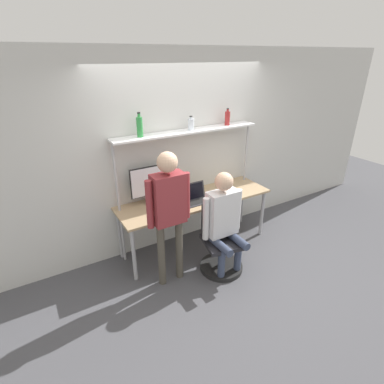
{
  "coord_description": "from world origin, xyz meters",
  "views": [
    {
      "loc": [
        -1.94,
        -2.85,
        2.6
      ],
      "look_at": [
        -0.32,
        -0.1,
        1.12
      ],
      "focal_mm": 28.0,
      "sensor_mm": 36.0,
      "label": 1
    }
  ],
  "objects_px": {
    "monitor": "(151,183)",
    "cell_phone": "(212,197)",
    "person_seated": "(224,216)",
    "laptop": "(195,196)",
    "bottle_clear": "(191,124)",
    "office_chair": "(221,250)",
    "bottle_red": "(227,118)",
    "bottle_green": "(140,127)",
    "person_standing": "(169,204)"
  },
  "relations": [
    {
      "from": "office_chair",
      "to": "laptop",
      "type": "bearing_deg",
      "value": 97.01
    },
    {
      "from": "office_chair",
      "to": "monitor",
      "type": "bearing_deg",
      "value": 127.22
    },
    {
      "from": "bottle_green",
      "to": "bottle_red",
      "type": "xyz_separation_m",
      "value": [
        1.3,
        0.0,
        -0.03
      ]
    },
    {
      "from": "bottle_red",
      "to": "monitor",
      "type": "bearing_deg",
      "value": -179.46
    },
    {
      "from": "laptop",
      "to": "office_chair",
      "type": "height_order",
      "value": "laptop"
    },
    {
      "from": "monitor",
      "to": "cell_phone",
      "type": "bearing_deg",
      "value": -18.19
    },
    {
      "from": "laptop",
      "to": "bottle_green",
      "type": "height_order",
      "value": "bottle_green"
    },
    {
      "from": "monitor",
      "to": "bottle_red",
      "type": "distance_m",
      "value": 1.41
    },
    {
      "from": "monitor",
      "to": "cell_phone",
      "type": "distance_m",
      "value": 0.9
    },
    {
      "from": "laptop",
      "to": "bottle_green",
      "type": "distance_m",
      "value": 1.18
    },
    {
      "from": "person_seated",
      "to": "bottle_clear",
      "type": "bearing_deg",
      "value": 88.05
    },
    {
      "from": "person_standing",
      "to": "bottle_clear",
      "type": "height_order",
      "value": "bottle_clear"
    },
    {
      "from": "monitor",
      "to": "office_chair",
      "type": "relative_size",
      "value": 0.62
    },
    {
      "from": "monitor",
      "to": "person_seated",
      "type": "xyz_separation_m",
      "value": [
        0.59,
        -0.83,
        -0.27
      ]
    },
    {
      "from": "laptop",
      "to": "bottle_red",
      "type": "relative_size",
      "value": 1.51
    },
    {
      "from": "person_standing",
      "to": "laptop",
      "type": "bearing_deg",
      "value": 35.94
    },
    {
      "from": "bottle_clear",
      "to": "person_standing",
      "type": "bearing_deg",
      "value": -135.1
    },
    {
      "from": "bottle_clear",
      "to": "office_chair",
      "type": "bearing_deg",
      "value": -91.45
    },
    {
      "from": "bottle_green",
      "to": "bottle_clear",
      "type": "height_order",
      "value": "bottle_green"
    },
    {
      "from": "office_chair",
      "to": "person_seated",
      "type": "xyz_separation_m",
      "value": [
        -0.01,
        -0.05,
        0.52
      ]
    },
    {
      "from": "monitor",
      "to": "bottle_green",
      "type": "distance_m",
      "value": 0.75
    },
    {
      "from": "bottle_red",
      "to": "bottle_clear",
      "type": "xyz_separation_m",
      "value": [
        -0.59,
        0.0,
        -0.02
      ]
    },
    {
      "from": "bottle_clear",
      "to": "bottle_red",
      "type": "bearing_deg",
      "value": -0.0
    },
    {
      "from": "cell_phone",
      "to": "office_chair",
      "type": "distance_m",
      "value": 0.76
    },
    {
      "from": "bottle_red",
      "to": "cell_phone",
      "type": "bearing_deg",
      "value": -145.71
    },
    {
      "from": "laptop",
      "to": "person_seated",
      "type": "height_order",
      "value": "person_seated"
    },
    {
      "from": "person_seated",
      "to": "office_chair",
      "type": "bearing_deg",
      "value": 79.26
    },
    {
      "from": "office_chair",
      "to": "person_standing",
      "type": "xyz_separation_m",
      "value": [
        -0.67,
        0.11,
        0.8
      ]
    },
    {
      "from": "monitor",
      "to": "person_standing",
      "type": "xyz_separation_m",
      "value": [
        -0.07,
        -0.68,
        0.01
      ]
    },
    {
      "from": "laptop",
      "to": "person_standing",
      "type": "bearing_deg",
      "value": -144.06
    },
    {
      "from": "bottle_green",
      "to": "person_standing",
      "type": "bearing_deg",
      "value": -88.66
    },
    {
      "from": "person_seated",
      "to": "laptop",
      "type": "bearing_deg",
      "value": 95.66
    },
    {
      "from": "laptop",
      "to": "bottle_green",
      "type": "bearing_deg",
      "value": 157.95
    },
    {
      "from": "person_standing",
      "to": "bottle_red",
      "type": "distance_m",
      "value": 1.62
    },
    {
      "from": "laptop",
      "to": "cell_phone",
      "type": "distance_m",
      "value": 0.28
    },
    {
      "from": "cell_phone",
      "to": "bottle_green",
      "type": "relative_size",
      "value": 0.51
    },
    {
      "from": "person_standing",
      "to": "bottle_green",
      "type": "bearing_deg",
      "value": 91.34
    },
    {
      "from": "bottle_clear",
      "to": "monitor",
      "type": "bearing_deg",
      "value": -178.95
    },
    {
      "from": "laptop",
      "to": "person_standing",
      "type": "height_order",
      "value": "person_standing"
    },
    {
      "from": "bottle_red",
      "to": "bottle_clear",
      "type": "bearing_deg",
      "value": 180.0
    },
    {
      "from": "bottle_green",
      "to": "bottle_red",
      "type": "distance_m",
      "value": 1.3
    },
    {
      "from": "person_seated",
      "to": "bottle_clear",
      "type": "relative_size",
      "value": 7.41
    },
    {
      "from": "laptop",
      "to": "person_seated",
      "type": "distance_m",
      "value": 0.6
    },
    {
      "from": "laptop",
      "to": "bottle_red",
      "type": "distance_m",
      "value": 1.19
    },
    {
      "from": "person_seated",
      "to": "bottle_red",
      "type": "xyz_separation_m",
      "value": [
        0.62,
        0.85,
        0.99
      ]
    },
    {
      "from": "monitor",
      "to": "laptop",
      "type": "xyz_separation_m",
      "value": [
        0.53,
        -0.24,
        -0.23
      ]
    },
    {
      "from": "cell_phone",
      "to": "person_seated",
      "type": "height_order",
      "value": "person_seated"
    },
    {
      "from": "laptop",
      "to": "bottle_clear",
      "type": "bearing_deg",
      "value": 70.82
    },
    {
      "from": "office_chair",
      "to": "bottle_clear",
      "type": "height_order",
      "value": "bottle_clear"
    },
    {
      "from": "monitor",
      "to": "bottle_green",
      "type": "relative_size",
      "value": 1.88
    }
  ]
}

